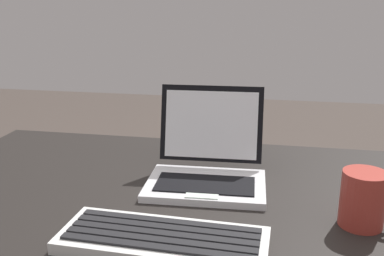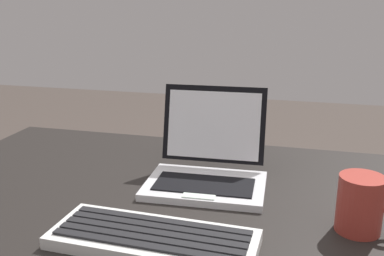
# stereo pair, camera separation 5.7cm
# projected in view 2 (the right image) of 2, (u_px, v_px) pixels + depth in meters

# --- Properties ---
(desk) EXTENTS (1.41, 0.69, 0.70)m
(desk) POSITION_uv_depth(u_px,v_px,m) (242.00, 241.00, 0.90)
(desk) COLOR black
(desk) RESTS_ON ground
(laptop_front) EXTENTS (0.25, 0.23, 0.19)m
(laptop_front) POSITION_uv_depth(u_px,v_px,m) (208.00, 166.00, 0.94)
(laptop_front) COLOR silver
(laptop_front) RESTS_ON desk
(external_keyboard) EXTENTS (0.34, 0.14, 0.02)m
(external_keyboard) POSITION_uv_depth(u_px,v_px,m) (153.00, 239.00, 0.71)
(external_keyboard) COLOR silver
(external_keyboard) RESTS_ON desk
(coffee_mug) EXTENTS (0.12, 0.08, 0.10)m
(coffee_mug) POSITION_uv_depth(u_px,v_px,m) (361.00, 204.00, 0.74)
(coffee_mug) COLOR #AA372D
(coffee_mug) RESTS_ON desk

